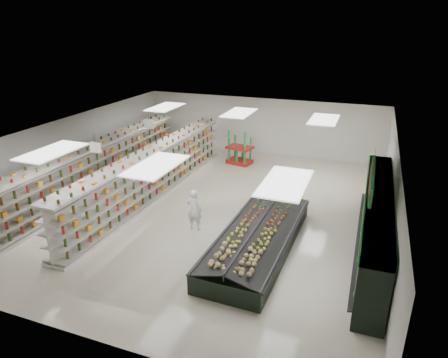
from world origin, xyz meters
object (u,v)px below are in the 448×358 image
at_px(gondola_left, 98,169).
at_px(produce_island, 258,237).
at_px(gondola_center, 154,175).
at_px(shopper_background, 180,156).
at_px(soda_endcap, 240,149).
at_px(shopper_main, 194,210).

xyz_separation_m(gondola_left, produce_island, (8.27, -2.40, -0.56)).
bearing_deg(gondola_center, shopper_background, 94.60).
bearing_deg(produce_island, soda_endcap, 112.47).
distance_m(gondola_center, soda_endcap, 5.83).
bearing_deg(gondola_center, soda_endcap, 69.15).
relative_size(gondola_left, soda_endcap, 7.26).
relative_size(gondola_center, shopper_background, 6.67).
xyz_separation_m(shopper_main, shopper_background, (-3.14, 5.13, 0.13)).
xyz_separation_m(gondola_center, soda_endcap, (2.19, 5.40, -0.15)).
relative_size(produce_island, shopper_main, 3.99).
bearing_deg(gondola_left, produce_island, -15.47).
xyz_separation_m(soda_endcap, shopper_main, (0.78, -7.63, -0.03)).
xyz_separation_m(gondola_left, shopper_background, (2.55, 3.21, -0.06)).
distance_m(gondola_center, shopper_main, 3.73).
height_order(soda_endcap, shopper_background, shopper_background).
height_order(soda_endcap, shopper_main, soda_endcap).
relative_size(gondola_center, shopper_main, 7.74).
bearing_deg(shopper_background, gondola_center, -151.02).
distance_m(gondola_left, gondola_center, 2.74).
height_order(produce_island, soda_endcap, soda_endcap).
relative_size(gondola_left, shopper_main, 7.79).
xyz_separation_m(produce_island, shopper_main, (-2.57, 0.48, 0.37)).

